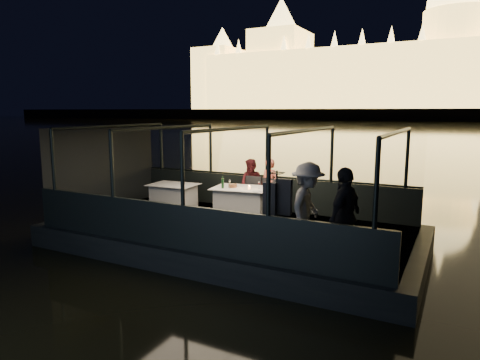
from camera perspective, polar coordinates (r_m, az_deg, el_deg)
The scene contains 29 objects.
river_water at distance 88.86m, azimuth 24.52°, elevation 6.29°, with size 500.00×500.00×0.00m, color black.
boat_hull at distance 10.38m, azimuth -1.03°, elevation -8.80°, with size 8.60×4.40×1.00m, color black.
boat_deck at distance 10.24m, azimuth -1.04°, elevation -6.24°, with size 8.00×4.00×0.04m, color black.
gunwale_port at distance 11.88m, azimuth 3.56°, elevation -1.76°, with size 8.00×0.08×0.90m, color black.
gunwale_starboard at distance 8.47m, azimuth -7.54°, elevation -6.31°, with size 8.00×0.08×0.90m, color black.
cabin_glass_port at distance 11.72m, azimuth 3.61°, elevation 3.76°, with size 8.00×0.02×1.40m, color #99B2B2, non-canonical shape.
cabin_glass_starboard at distance 8.24m, azimuth -7.71°, elevation 1.41°, with size 8.00×0.02×1.40m, color #99B2B2, non-canonical shape.
cabin_roof_glass at distance 9.88m, azimuth -1.08°, elevation 6.84°, with size 8.00×4.00×0.02m, color #99B2B2, non-canonical shape.
end_wall_fore at distance 12.39m, azimuth -17.55°, elevation 1.55°, with size 0.02×4.00×2.30m, color black, non-canonical shape.
end_wall_aft at distance 8.84m, azimuth 22.39°, elevation -1.63°, with size 0.02×4.00×2.30m, color black, non-canonical shape.
canopy_ribs at distance 9.99m, azimuth -1.06°, elevation 0.24°, with size 8.00×4.00×2.30m, color black, non-canonical shape.
embankment at distance 218.74m, azimuth 26.44°, elevation 7.65°, with size 400.00×140.00×6.00m, color #423D33.
parliament_building at distance 185.54m, azimuth 26.83°, elevation 16.22°, with size 220.00×32.00×60.00m, color #F2D18C, non-canonical shape.
dining_table_central at distance 11.01m, azimuth 0.21°, elevation -2.97°, with size 1.45×1.05×0.77m, color white.
dining_table_aft at distance 12.10m, azimuth -8.85°, elevation -1.98°, with size 1.30×0.94×0.69m, color white.
chair_port_left at distance 11.38m, azimuth 1.36°, elevation -2.24°, with size 0.45×0.45×0.97m, color black.
chair_port_right at distance 11.19m, azimuth 3.51°, elevation -2.45°, with size 0.44×0.44×0.94m, color black.
coat_stand at distance 8.05m, azimuth 4.88°, elevation -3.79°, with size 0.45×0.36×1.62m, color black, non-canonical shape.
person_woman_coral at distance 11.39m, azimuth 3.91°, elevation -0.71°, with size 0.53×0.35×1.46m, color #E46B53.
person_man_maroon at distance 11.60m, azimuth 1.59°, elevation -0.51°, with size 0.68×0.53×1.43m, color #451317.
passenger_stripe at distance 8.28m, azimuth 8.95°, elevation -3.86°, with size 1.14×0.64×1.76m, color white.
passenger_dark at distance 7.77m, azimuth 13.77°, elevation -4.88°, with size 1.03×0.43×1.75m, color black.
wine_bottle at distance 10.84m, azimuth -2.32°, elevation -0.32°, with size 0.07×0.07×0.31m, color #133618.
bread_basket at distance 10.97m, azimuth -1.00°, elevation -0.78°, with size 0.22×0.22×0.09m, color brown.
amber_candle at distance 10.73m, azimuth 1.24°, elevation -1.01°, with size 0.06×0.06×0.08m, color orange.
plate_near at distance 10.41m, azimuth 2.25°, elevation -1.51°, with size 0.23×0.23×0.01m, color silver.
plate_far at distance 11.08m, azimuth -0.49°, elevation -0.85°, with size 0.26×0.26×0.02m, color silver.
wine_glass_white at distance 10.83m, azimuth -1.37°, elevation -0.61°, with size 0.07×0.07×0.21m, color silver, non-canonical shape.
wine_glass_red at distance 10.81m, azimuth 2.56°, elevation -0.64°, with size 0.06×0.06×0.17m, color white, non-canonical shape.
Camera 1 is at (4.71, -8.68, 3.20)m, focal length 32.00 mm.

